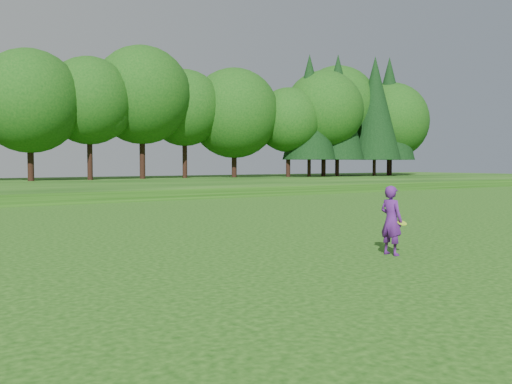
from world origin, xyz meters
TOP-DOWN VIEW (x-y plane):
  - ground at (0.00, 0.00)m, footprint 140.00×140.00m
  - walking_path at (0.00, 20.00)m, footprint 130.00×1.60m
  - woman at (4.32, -0.81)m, footprint 0.43×0.63m

SIDE VIEW (x-z plane):
  - ground at x=0.00m, z-range 0.00..0.00m
  - walking_path at x=0.00m, z-range 0.00..0.04m
  - woman at x=4.32m, z-range 0.00..1.59m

